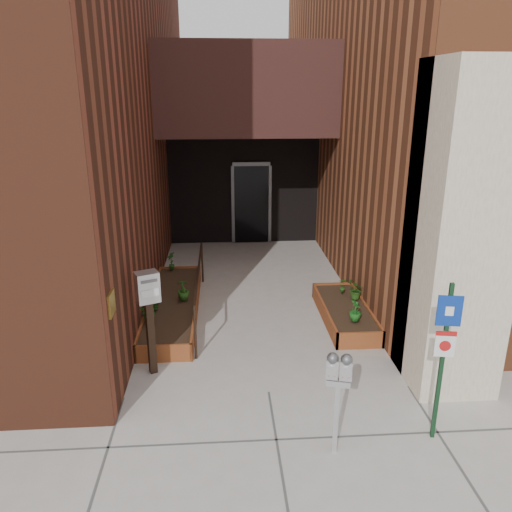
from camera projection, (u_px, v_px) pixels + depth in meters
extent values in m
plane|color=#9E9991|center=(269.00, 392.00, 6.96)|extent=(80.00, 80.00, 0.00)
cube|color=brown|center=(481.00, 48.00, 12.53)|extent=(8.00, 13.70, 10.00)
cube|color=tan|center=(460.00, 233.00, 6.62)|extent=(1.10, 1.20, 4.40)
cube|color=#331B16|center=(246.00, 90.00, 11.36)|extent=(4.20, 2.00, 2.00)
cube|color=black|center=(244.00, 187.00, 13.48)|extent=(4.00, 0.30, 3.00)
cube|color=black|center=(251.00, 205.00, 13.47)|extent=(0.90, 0.06, 2.10)
cube|color=#B79338|center=(111.00, 304.00, 6.16)|extent=(0.04, 0.30, 0.30)
cube|color=maroon|center=(163.00, 354.00, 7.68)|extent=(0.90, 0.04, 0.30)
cube|color=maroon|center=(180.00, 273.00, 11.05)|extent=(0.90, 0.04, 0.30)
cube|color=maroon|center=(150.00, 307.00, 9.34)|extent=(0.04, 3.60, 0.30)
cube|color=maroon|center=(196.00, 305.00, 9.39)|extent=(0.04, 3.60, 0.30)
cube|color=black|center=(173.00, 307.00, 9.37)|extent=(0.82, 3.52, 0.26)
cube|color=maroon|center=(360.00, 341.00, 8.08)|extent=(0.80, 0.04, 0.30)
cube|color=maroon|center=(332.00, 290.00, 10.12)|extent=(0.80, 0.04, 0.30)
cube|color=maroon|center=(324.00, 313.00, 9.07)|extent=(0.04, 2.20, 0.30)
cube|color=maroon|center=(365.00, 312.00, 9.12)|extent=(0.04, 2.20, 0.30)
cube|color=black|center=(345.00, 313.00, 9.11)|extent=(0.72, 2.12, 0.26)
cylinder|color=black|center=(195.00, 333.00, 7.69)|extent=(0.04, 0.04, 0.90)
cylinder|color=black|center=(202.00, 262.00, 10.82)|extent=(0.04, 0.04, 0.90)
cylinder|color=black|center=(198.00, 270.00, 9.12)|extent=(0.04, 3.30, 0.04)
cube|color=#B3B2B5|center=(336.00, 419.00, 5.69)|extent=(0.07, 0.07, 0.89)
cube|color=#B3B2B5|center=(338.00, 382.00, 5.54)|extent=(0.29, 0.17, 0.07)
cube|color=#B3B2B5|center=(332.00, 369.00, 5.50)|extent=(0.15, 0.12, 0.23)
sphere|color=#59595B|center=(333.00, 358.00, 5.46)|extent=(0.13, 0.13, 0.13)
cube|color=white|center=(332.00, 370.00, 5.45)|extent=(0.08, 0.03, 0.04)
cube|color=#B21414|center=(332.00, 375.00, 5.48)|extent=(0.08, 0.03, 0.03)
cube|color=#B3B2B5|center=(346.00, 370.00, 5.48)|extent=(0.15, 0.12, 0.23)
sphere|color=#59595B|center=(347.00, 360.00, 5.43)|extent=(0.13, 0.13, 0.13)
cube|color=white|center=(346.00, 371.00, 5.43)|extent=(0.08, 0.03, 0.04)
cube|color=#B21414|center=(346.00, 377.00, 5.45)|extent=(0.08, 0.03, 0.03)
cube|color=#12321B|center=(442.00, 364.00, 5.76)|extent=(0.05, 0.05, 2.01)
cube|color=navy|center=(449.00, 311.00, 5.51)|extent=(0.27, 0.07, 0.37)
cube|color=white|center=(450.00, 311.00, 5.51)|extent=(0.09, 0.03, 0.11)
cube|color=white|center=(445.00, 344.00, 5.65)|extent=(0.23, 0.06, 0.32)
cube|color=#B21414|center=(447.00, 334.00, 5.60)|extent=(0.23, 0.05, 0.05)
cylinder|color=#B21414|center=(445.00, 346.00, 5.64)|extent=(0.13, 0.03, 0.13)
cube|color=black|center=(151.00, 337.00, 7.28)|extent=(0.14, 0.14, 1.16)
cube|color=silver|center=(147.00, 287.00, 7.03)|extent=(0.38, 0.34, 0.44)
cube|color=#59595B|center=(149.00, 281.00, 6.89)|extent=(0.22, 0.11, 0.04)
cube|color=white|center=(150.00, 293.00, 6.95)|extent=(0.23, 0.11, 0.11)
imported|color=#1D5418|center=(150.00, 311.00, 8.38)|extent=(0.37, 0.37, 0.35)
imported|color=#23601B|center=(153.00, 298.00, 8.84)|extent=(0.31, 0.31, 0.40)
imported|color=#234F16|center=(183.00, 289.00, 9.23)|extent=(0.26, 0.26, 0.39)
imported|color=#1A4E16|center=(171.00, 261.00, 10.76)|extent=(0.27, 0.27, 0.39)
imported|color=#1A5919|center=(355.00, 311.00, 8.39)|extent=(0.27, 0.27, 0.36)
imported|color=#255919|center=(343.00, 285.00, 9.57)|extent=(0.16, 0.16, 0.29)
imported|color=#255117|center=(356.00, 290.00, 9.26)|extent=(0.44, 0.44, 0.35)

